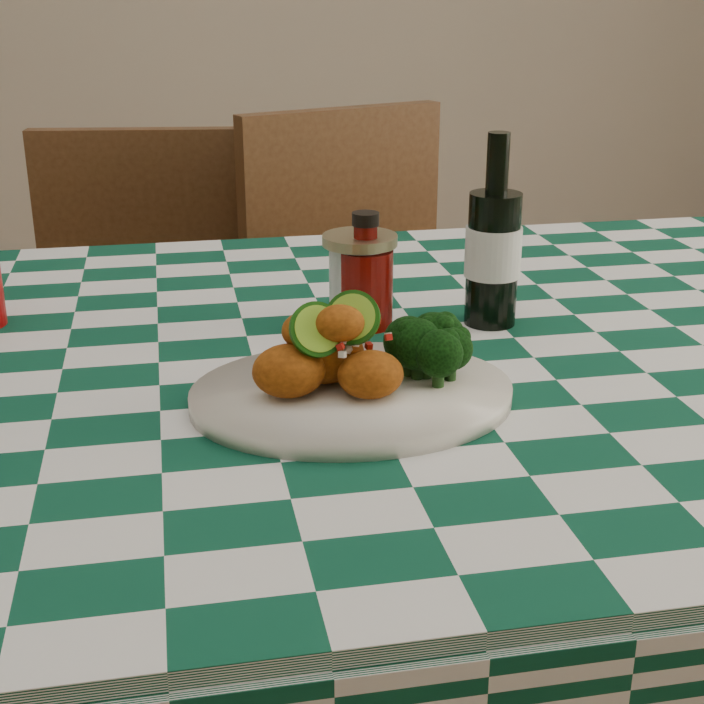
{
  "coord_description": "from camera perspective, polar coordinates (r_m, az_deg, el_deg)",
  "views": [
    {
      "loc": [
        -0.19,
        -1.02,
        1.19
      ],
      "look_at": [
        -0.02,
        -0.15,
        0.84
      ],
      "focal_mm": 50.0,
      "sensor_mm": 36.0,
      "label": 1
    }
  ],
  "objects": [
    {
      "name": "plate",
      "position": [
        0.97,
        -0.0,
        -2.53
      ],
      "size": [
        0.32,
        0.26,
        0.02
      ],
      "primitive_type": null,
      "rotation": [
        0.0,
        0.0,
        -0.02
      ],
      "color": "silver",
      "rests_on": "dining_table"
    },
    {
      "name": "fried_chicken_pile",
      "position": [
        0.95,
        -0.83,
        0.27
      ],
      "size": [
        0.13,
        0.1,
        0.09
      ],
      "primitive_type": null,
      "color": "#AE5310",
      "rests_on": "plate"
    },
    {
      "name": "ketchup_bottle",
      "position": [
        1.17,
        0.78,
        4.78
      ],
      "size": [
        0.08,
        0.08,
        0.14
      ],
      "primitive_type": null,
      "rotation": [
        0.0,
        0.0,
        0.14
      ],
      "color": "#610904",
      "rests_on": "dining_table"
    },
    {
      "name": "dining_table",
      "position": [
        1.31,
        -0.51,
        -16.18
      ],
      "size": [
        1.66,
        1.06,
        0.79
      ],
      "primitive_type": null,
      "color": "#0C4630",
      "rests_on": "ground"
    },
    {
      "name": "broccoli_side",
      "position": [
        0.98,
        4.42,
        0.17
      ],
      "size": [
        0.08,
        0.08,
        0.06
      ],
      "primitive_type": null,
      "color": "black",
      "rests_on": "plate"
    },
    {
      "name": "beer_bottle",
      "position": [
        1.18,
        8.27,
        6.98
      ],
      "size": [
        0.07,
        0.07,
        0.23
      ],
      "primitive_type": null,
      "rotation": [
        0.0,
        0.0,
        0.06
      ],
      "color": "black",
      "rests_on": "dining_table"
    },
    {
      "name": "wooden_chair_right",
      "position": [
        1.88,
        2.38,
        -1.09
      ],
      "size": [
        0.56,
        0.57,
        0.95
      ],
      "primitive_type": null,
      "rotation": [
        0.0,
        0.0,
        0.34
      ],
      "color": "#472814",
      "rests_on": "ground"
    },
    {
      "name": "wooden_chair_left",
      "position": [
        1.92,
        -12.36,
        -1.72
      ],
      "size": [
        0.47,
        0.48,
        0.91
      ],
      "primitive_type": null,
      "rotation": [
        0.0,
        0.0,
        -0.14
      ],
      "color": "#472814",
      "rests_on": "ground"
    },
    {
      "name": "mason_jar",
      "position": [
        1.18,
        0.45,
        4.26
      ],
      "size": [
        0.11,
        0.11,
        0.11
      ],
      "primitive_type": null,
      "rotation": [
        0.0,
        0.0,
        -0.23
      ],
      "color": "#B2BCBA",
      "rests_on": "dining_table"
    }
  ]
}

